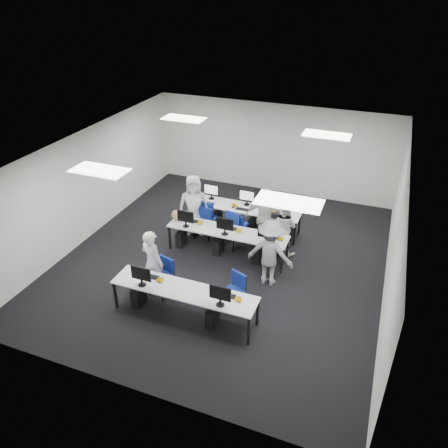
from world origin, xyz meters
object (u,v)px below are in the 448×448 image
at_px(chair_4, 271,240).
at_px(chair_7, 281,238).
at_px(chair_6, 237,231).
at_px(student_3, 264,218).
at_px(student_1, 284,227).
at_px(chair_5, 209,223).
at_px(desk_mid, 227,232).
at_px(chair_1, 233,298).
at_px(chair_3, 233,237).
at_px(desk_front, 184,291).
at_px(chair_2, 204,226).
at_px(photographer, 270,253).
at_px(student_2, 194,205).
at_px(student_0, 153,262).
at_px(chair_0, 162,283).

relative_size(chair_4, chair_7, 1.14).
relative_size(chair_6, student_3, 0.55).
bearing_deg(student_1, chair_5, 12.57).
xyz_separation_m(desk_mid, chair_1, (0.89, -1.96, -0.41)).
distance_m(chair_1, chair_5, 3.40).
bearing_deg(chair_3, chair_4, 28.73).
xyz_separation_m(chair_6, chair_7, (1.23, 0.16, -0.05)).
height_order(desk_front, chair_7, chair_7).
height_order(desk_mid, chair_1, chair_1).
distance_m(chair_2, chair_6, 0.96).
relative_size(desk_mid, photographer, 1.87).
relative_size(chair_6, student_2, 0.55).
height_order(chair_3, chair_4, chair_4).
relative_size(chair_1, chair_5, 1.01).
bearing_deg(chair_6, chair_3, -75.85).
height_order(chair_7, photographer, photographer).
bearing_deg(chair_7, chair_2, 173.87).
bearing_deg(chair_4, desk_mid, -156.91).
height_order(chair_2, student_0, student_0).
xyz_separation_m(chair_1, chair_2, (-1.85, 2.64, 0.03)).
height_order(desk_front, chair_3, chair_3).
bearing_deg(photographer, student_1, -86.59).
bearing_deg(chair_7, student_0, -139.35).
height_order(desk_mid, chair_0, chair_0).
distance_m(desk_front, chair_2, 3.44).
bearing_deg(student_1, photographer, 109.83).
relative_size(student_3, photographer, 1.04).
distance_m(chair_6, student_0, 3.05).
bearing_deg(chair_5, student_1, -5.27).
distance_m(chair_6, photographer, 2.14).
xyz_separation_m(chair_4, student_3, (-0.24, 0.08, 0.59)).
bearing_deg(chair_6, student_1, 10.28).
height_order(chair_5, chair_7, chair_5).
distance_m(chair_2, student_3, 1.83).
relative_size(chair_4, chair_5, 1.10).
xyz_separation_m(desk_mid, chair_0, (-0.82, -2.07, -0.39)).
height_order(chair_4, photographer, photographer).
bearing_deg(student_3, chair_1, -90.67).
bearing_deg(desk_front, chair_3, 90.19).
relative_size(chair_2, chair_4, 1.01).
xyz_separation_m(desk_front, student_3, (0.77, 3.33, 0.21)).
relative_size(chair_1, chair_2, 0.91).
distance_m(desk_front, chair_1, 1.17).
height_order(desk_front, student_2, student_2).
bearing_deg(chair_0, chair_4, 71.41).
relative_size(chair_6, student_1, 0.65).
bearing_deg(chair_5, desk_mid, -43.79).
bearing_deg(chair_0, chair_2, 108.30).
xyz_separation_m(chair_0, student_1, (2.16, 2.74, 0.46)).
bearing_deg(desk_mid, chair_3, 91.25).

